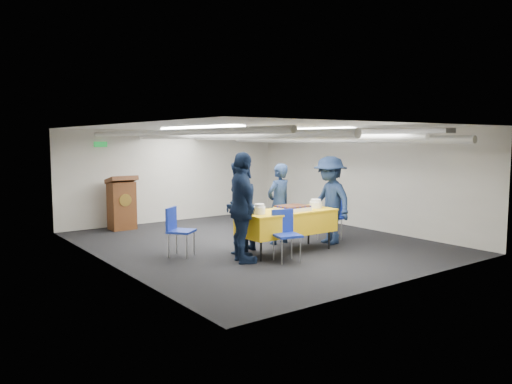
# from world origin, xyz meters

# --- Properties ---
(ground) EXTENTS (7.00, 7.00, 0.00)m
(ground) POSITION_xyz_m (0.00, 0.00, 0.00)
(ground) COLOR black
(ground) RESTS_ON ground
(room_shell) EXTENTS (6.00, 7.00, 2.30)m
(room_shell) POSITION_xyz_m (0.09, 0.41, 1.81)
(room_shell) COLOR beige
(room_shell) RESTS_ON ground
(serving_table) EXTENTS (1.85, 0.81, 0.77)m
(serving_table) POSITION_xyz_m (-0.05, -0.99, 0.56)
(serving_table) COLOR black
(serving_table) RESTS_ON ground
(sheet_cake) EXTENTS (0.57, 0.45, 0.10)m
(sheet_cake) POSITION_xyz_m (0.03, -1.07, 0.82)
(sheet_cake) COLOR white
(sheet_cake) RESTS_ON serving_table
(plate_stack_left) EXTENTS (0.20, 0.20, 0.18)m
(plate_stack_left) POSITION_xyz_m (-0.71, -1.04, 0.85)
(plate_stack_left) COLOR white
(plate_stack_left) RESTS_ON serving_table
(plate_stack_right) EXTENTS (0.23, 0.23, 0.17)m
(plate_stack_right) POSITION_xyz_m (0.62, -1.04, 0.85)
(plate_stack_right) COLOR white
(plate_stack_right) RESTS_ON serving_table
(podium) EXTENTS (0.62, 0.53, 1.25)m
(podium) POSITION_xyz_m (-1.60, 3.05, 0.61)
(podium) COLOR brown
(podium) RESTS_ON ground
(chair_near) EXTENTS (0.51, 0.51, 0.87)m
(chair_near) POSITION_xyz_m (-0.49, -1.47, 0.53)
(chair_near) COLOR gray
(chair_near) RESTS_ON ground
(chair_right) EXTENTS (0.43, 0.43, 0.87)m
(chair_right) POSITION_xyz_m (1.49, -0.64, 0.53)
(chair_right) COLOR gray
(chair_right) RESTS_ON ground
(chair_left) EXTENTS (0.59, 0.59, 0.87)m
(chair_left) POSITION_xyz_m (-1.82, -0.09, 0.53)
(chair_left) COLOR gray
(chair_left) RESTS_ON ground
(sailor_a) EXTENTS (0.63, 0.45, 1.59)m
(sailor_a) POSITION_xyz_m (0.31, -0.33, 0.80)
(sailor_a) COLOR #0E1A32
(sailor_a) RESTS_ON ground
(sailor_b) EXTENTS (1.03, 0.97, 1.69)m
(sailor_b) POSITION_xyz_m (-0.77, -0.52, 0.84)
(sailor_b) COLOR #0E1A32
(sailor_b) RESTS_ON ground
(sailor_c) EXTENTS (0.78, 1.18, 1.86)m
(sailor_c) POSITION_xyz_m (-1.14, -1.15, 0.93)
(sailor_c) COLOR #0E1A32
(sailor_c) RESTS_ON ground
(sailor_d) EXTENTS (0.77, 1.19, 1.74)m
(sailor_d) POSITION_xyz_m (1.13, -0.92, 0.87)
(sailor_d) COLOR #0E1A32
(sailor_d) RESTS_ON ground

